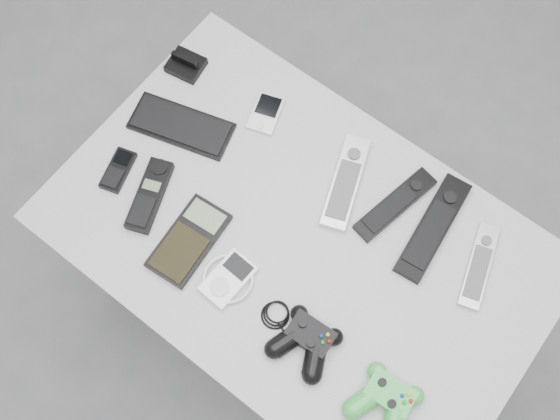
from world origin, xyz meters
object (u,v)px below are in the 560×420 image
Objects in this scene: cordless_handset at (150,195)px; pda at (266,114)px; controller_black at (307,340)px; calculator at (189,240)px; mobile_phone at (118,170)px; remote_silver_a at (346,182)px; remote_black_a at (395,204)px; controller_green at (386,400)px; remote_black_b at (433,227)px; desk at (299,247)px; remote_silver_b at (479,266)px; pda_keyboard at (181,126)px; mp3_player at (228,279)px.

pda is at bearing 55.58° from cordless_handset.
calculator is at bearing 173.24° from controller_black.
mobile_phone is 0.56m from controller_black.
remote_silver_a reaches higher than remote_black_a.
mobile_phone is at bearing 167.59° from calculator.
pda is 0.57× the size of cordless_handset.
mobile_phone is 0.73× the size of controller_green.
controller_black reaches higher than remote_black_b.
controller_green is (0.21, -0.35, 0.01)m from remote_black_a.
cordless_handset is at bearing -158.81° from desk.
mobile_phone is at bearing -138.71° from remote_black_a.
controller_green is at bearing -6.84° from calculator.
calculator is (-0.18, -0.15, 0.07)m from desk.
controller_green is (0.12, -0.36, 0.01)m from remote_black_b.
remote_black_b is at bearing -12.32° from remote_silver_a.
remote_silver_a is 1.32× the size of cordless_handset.
cordless_handset is at bearing -155.33° from remote_black_b.
remote_black_a is at bearing 14.28° from cordless_handset.
controller_green is at bearing -20.35° from mobile_phone.
mobile_phone is at bearing 171.51° from controller_black.
remote_silver_b is 1.85× the size of mobile_phone.
cordless_handset reaches higher than remote_silver_b.
pda_keyboard is 1.23× the size of remote_silver_b.
pda_keyboard is at bearing 172.28° from desk.
remote_black_b is at bearing 55.00° from mp3_player.
controller_black and controller_green have the same top height.
remote_silver_b is (0.71, 0.13, 0.00)m from pda_keyboard.
cordless_handset is 0.26m from mp3_player.
desk is at bearing 149.29° from controller_green.
calculator is (0.06, -0.34, 0.00)m from pda.
remote_silver_a is 0.33m from mp3_player.
pda_keyboard is at bearing 176.26° from remote_silver_a.
mp3_player is (0.25, -0.04, -0.00)m from cordless_handset.
remote_black_b is 0.12m from remote_silver_b.
controller_black reaches higher than desk.
desk is at bearing -169.12° from remote_silver_b.
pda_keyboard is 0.74m from controller_green.
controller_black is (0.56, -0.05, 0.01)m from mobile_phone.
pda_keyboard is 0.51m from remote_black_a.
remote_silver_b reaches higher than pda.
remote_black_a is 1.24× the size of cordless_handset.
controller_black is at bearing -74.69° from remote_black_a.
desk is 0.38m from controller_green.
mp3_player reaches higher than calculator.
pda is 0.35m from mobile_phone.
calculator is 0.87× the size of controller_black.
remote_black_b is at bearing -2.63° from pda_keyboard.
controller_green is (0.57, -0.36, 0.01)m from pda.
remote_black_a is 0.53m from cordless_handset.
pda_keyboard is 2.28× the size of mobile_phone.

